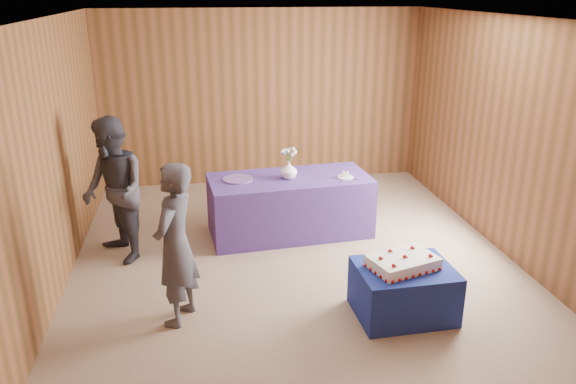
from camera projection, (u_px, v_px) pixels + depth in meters
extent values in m
plane|color=gray|center=(295.00, 263.00, 6.46)|extent=(6.00, 6.00, 0.00)
cube|color=brown|center=(262.00, 98.00, 8.78)|extent=(5.00, 0.04, 2.70)
cube|color=brown|center=(388.00, 290.00, 3.22)|extent=(5.00, 0.04, 2.70)
cube|color=brown|center=(50.00, 161.00, 5.61)|extent=(0.04, 6.00, 2.70)
cube|color=brown|center=(512.00, 140.00, 6.38)|extent=(0.04, 6.00, 2.70)
cube|color=white|center=(296.00, 18.00, 5.53)|extent=(5.00, 6.00, 0.04)
cube|color=navy|center=(403.00, 291.00, 5.37)|extent=(0.92, 0.73, 0.50)
cube|color=#4B2F81|center=(290.00, 205.00, 7.13)|extent=(2.07, 1.06, 0.75)
cube|color=white|center=(403.00, 262.00, 5.26)|extent=(0.70, 0.57, 0.11)
sphere|color=#A00C10|center=(389.00, 283.00, 4.98)|extent=(0.03, 0.03, 0.03)
sphere|color=#A00C10|center=(442.00, 268.00, 5.24)|extent=(0.03, 0.03, 0.03)
sphere|color=#A00C10|center=(363.00, 264.00, 5.32)|extent=(0.03, 0.03, 0.03)
sphere|color=#A00C10|center=(415.00, 251.00, 5.58)|extent=(0.03, 0.03, 0.03)
sphere|color=#A00C10|center=(394.00, 264.00, 5.08)|extent=(0.04, 0.04, 0.04)
cone|color=#145A17|center=(397.00, 265.00, 5.09)|extent=(0.02, 0.03, 0.02)
sphere|color=#A00C10|center=(411.00, 248.00, 5.38)|extent=(0.04, 0.04, 0.04)
cone|color=#145A17|center=(414.00, 249.00, 5.39)|extent=(0.02, 0.03, 0.02)
sphere|color=#A00C10|center=(403.00, 255.00, 5.24)|extent=(0.04, 0.04, 0.04)
cone|color=#145A17|center=(406.00, 256.00, 5.25)|extent=(0.02, 0.03, 0.02)
imported|color=white|center=(289.00, 170.00, 6.93)|extent=(0.24, 0.24, 0.22)
cylinder|color=#305A24|center=(291.00, 156.00, 6.88)|extent=(0.01, 0.01, 0.13)
sphere|color=#BDABDD|center=(295.00, 151.00, 6.86)|extent=(0.04, 0.04, 0.04)
cylinder|color=#305A24|center=(291.00, 156.00, 6.89)|extent=(0.01, 0.01, 0.13)
sphere|color=white|center=(293.00, 150.00, 6.90)|extent=(0.04, 0.04, 0.04)
cylinder|color=#305A24|center=(289.00, 156.00, 6.90)|extent=(0.01, 0.01, 0.13)
sphere|color=#BDABDD|center=(290.00, 149.00, 6.92)|extent=(0.04, 0.04, 0.04)
cylinder|color=#305A24|center=(288.00, 156.00, 6.90)|extent=(0.01, 0.01, 0.13)
sphere|color=white|center=(286.00, 150.00, 6.92)|extent=(0.04, 0.04, 0.04)
cylinder|color=#305A24|center=(286.00, 156.00, 6.89)|extent=(0.01, 0.01, 0.13)
sphere|color=#BDABDD|center=(283.00, 150.00, 6.88)|extent=(0.04, 0.04, 0.04)
cylinder|color=#305A24|center=(286.00, 157.00, 6.87)|extent=(0.01, 0.01, 0.13)
sphere|color=white|center=(282.00, 151.00, 6.84)|extent=(0.04, 0.04, 0.04)
cylinder|color=#305A24|center=(287.00, 157.00, 6.85)|extent=(0.01, 0.01, 0.13)
sphere|color=#BDABDD|center=(284.00, 152.00, 6.80)|extent=(0.04, 0.04, 0.04)
cylinder|color=#305A24|center=(288.00, 157.00, 6.84)|extent=(0.01, 0.01, 0.13)
sphere|color=white|center=(288.00, 153.00, 6.78)|extent=(0.04, 0.04, 0.04)
cylinder|color=#305A24|center=(290.00, 157.00, 6.85)|extent=(0.01, 0.01, 0.13)
sphere|color=#BDABDD|center=(292.00, 153.00, 6.78)|extent=(0.04, 0.04, 0.04)
cylinder|color=#305A24|center=(291.00, 157.00, 6.86)|extent=(0.01, 0.01, 0.13)
sphere|color=white|center=(295.00, 152.00, 6.82)|extent=(0.04, 0.04, 0.04)
cylinder|color=#6C4D9B|center=(238.00, 179.00, 6.90)|extent=(0.50, 0.50, 0.02)
cylinder|color=white|center=(345.00, 177.00, 6.99)|extent=(0.21, 0.21, 0.01)
cube|color=white|center=(345.00, 174.00, 6.98)|extent=(0.08, 0.07, 0.06)
sphere|color=#A00C10|center=(346.00, 172.00, 6.95)|extent=(0.02, 0.02, 0.02)
cube|color=#AFAFB4|center=(348.00, 181.00, 6.88)|extent=(0.26, 0.07, 0.00)
imported|color=#3D3C47|center=(175.00, 245.00, 5.10)|extent=(0.57, 0.67, 1.56)
imported|color=#312F39|center=(114.00, 191.00, 6.28)|extent=(0.94, 1.02, 1.67)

